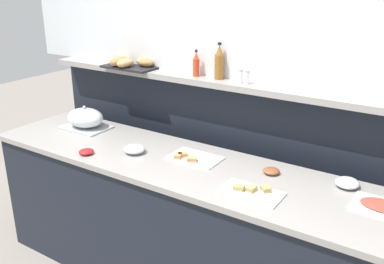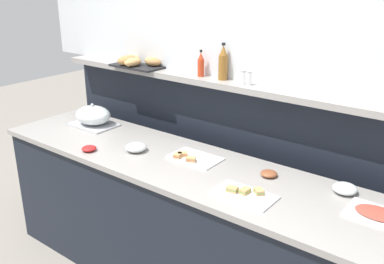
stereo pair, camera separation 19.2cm
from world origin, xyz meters
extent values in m
plane|color=gray|center=(0.00, 0.60, 0.00)|extent=(12.00, 12.00, 0.00)
cube|color=black|center=(0.00, 0.00, 0.43)|extent=(2.67, 0.62, 0.85)
cube|color=gray|center=(0.00, 0.00, 0.87)|extent=(2.71, 0.66, 0.03)
cube|color=black|center=(0.00, 0.51, 0.63)|extent=(2.87, 0.08, 1.27)
cube|color=gray|center=(0.00, 0.46, 1.29)|extent=(2.87, 0.22, 0.04)
cube|color=white|center=(0.04, 0.09, 0.89)|extent=(0.31, 0.20, 0.01)
cube|color=tan|center=(-0.04, 0.02, 0.90)|extent=(0.05, 0.07, 0.01)
cube|color=#D1664C|center=(-0.04, 0.02, 0.91)|extent=(0.05, 0.07, 0.01)
cube|color=tan|center=(-0.04, 0.02, 0.92)|extent=(0.05, 0.07, 0.01)
cube|color=tan|center=(-0.03, 0.06, 0.90)|extent=(0.07, 0.07, 0.01)
cube|color=#D1664C|center=(-0.03, 0.06, 0.91)|extent=(0.07, 0.07, 0.01)
cube|color=tan|center=(-0.03, 0.06, 0.92)|extent=(0.07, 0.07, 0.01)
cube|color=tan|center=(0.06, 0.03, 0.90)|extent=(0.07, 0.06, 0.01)
cube|color=#D1664C|center=(0.06, 0.03, 0.91)|extent=(0.07, 0.06, 0.01)
cube|color=tan|center=(0.06, 0.03, 0.92)|extent=(0.07, 0.06, 0.01)
cube|color=white|center=(0.52, -0.13, 0.89)|extent=(0.32, 0.18, 0.01)
cube|color=tan|center=(0.46, -0.14, 0.90)|extent=(0.06, 0.05, 0.01)
cube|color=#66994C|center=(0.46, -0.14, 0.91)|extent=(0.06, 0.05, 0.01)
cube|color=tan|center=(0.46, -0.14, 0.92)|extent=(0.06, 0.05, 0.01)
cube|color=tan|center=(0.52, -0.12, 0.90)|extent=(0.04, 0.06, 0.01)
cube|color=#66994C|center=(0.52, -0.12, 0.91)|extent=(0.04, 0.06, 0.01)
cube|color=tan|center=(0.52, -0.12, 0.92)|extent=(0.04, 0.06, 0.01)
cube|color=tan|center=(0.58, -0.08, 0.90)|extent=(0.07, 0.07, 0.01)
cube|color=#66994C|center=(0.58, -0.08, 0.91)|extent=(0.07, 0.07, 0.01)
cube|color=tan|center=(0.58, -0.08, 0.92)|extent=(0.07, 0.07, 0.01)
cube|color=silver|center=(1.12, 0.08, 0.89)|extent=(0.28, 0.20, 0.01)
ellipsoid|color=#B24738|center=(1.12, 0.08, 0.91)|extent=(0.21, 0.14, 0.01)
cube|color=#B7BABF|center=(-0.93, 0.12, 0.90)|extent=(0.34, 0.24, 0.01)
ellipsoid|color=silver|center=(-0.93, 0.12, 0.97)|extent=(0.29, 0.23, 0.14)
sphere|color=#B7BABF|center=(-0.93, 0.12, 1.05)|extent=(0.02, 0.02, 0.02)
ellipsoid|color=silver|center=(0.91, 0.21, 0.91)|extent=(0.13, 0.13, 0.05)
ellipsoid|color=#599959|center=(0.91, 0.21, 0.91)|extent=(0.10, 0.10, 0.03)
ellipsoid|color=silver|center=(-0.33, -0.04, 0.92)|extent=(0.13, 0.13, 0.05)
ellipsoid|color=#BF4C3F|center=(-0.33, -0.04, 0.91)|extent=(0.10, 0.10, 0.03)
ellipsoid|color=red|center=(-0.57, -0.22, 0.91)|extent=(0.09, 0.09, 0.03)
ellipsoid|color=brown|center=(0.51, 0.15, 0.91)|extent=(0.09, 0.09, 0.03)
cylinder|color=red|center=(-0.18, 0.44, 1.36)|extent=(0.04, 0.04, 0.12)
cone|color=red|center=(-0.18, 0.44, 1.44)|extent=(0.04, 0.04, 0.04)
cylinder|color=black|center=(-0.18, 0.44, 1.47)|extent=(0.02, 0.02, 0.02)
cylinder|color=#8E5B23|center=(-0.01, 0.45, 1.39)|extent=(0.06, 0.06, 0.16)
cone|color=#8E5B23|center=(-0.01, 0.45, 1.50)|extent=(0.05, 0.05, 0.06)
cylinder|color=black|center=(-0.01, 0.45, 1.53)|extent=(0.02, 0.02, 0.02)
cylinder|color=white|center=(0.15, 0.43, 1.34)|extent=(0.03, 0.03, 0.08)
cylinder|color=#B7BABF|center=(0.15, 0.43, 1.39)|extent=(0.03, 0.03, 0.01)
cylinder|color=white|center=(0.20, 0.43, 1.34)|extent=(0.03, 0.03, 0.08)
cylinder|color=#B7BABF|center=(0.20, 0.43, 1.39)|extent=(0.03, 0.03, 0.01)
cube|color=black|center=(-0.73, 0.43, 1.31)|extent=(0.40, 0.26, 0.02)
ellipsoid|color=tan|center=(-0.72, 0.35, 1.35)|extent=(0.09, 0.15, 0.06)
ellipsoid|color=#AD7A47|center=(-0.61, 0.45, 1.35)|extent=(0.13, 0.10, 0.06)
ellipsoid|color=tan|center=(-0.67, 0.50, 1.35)|extent=(0.14, 0.14, 0.06)
ellipsoid|color=tan|center=(-0.84, 0.48, 1.35)|extent=(0.16, 0.17, 0.05)
ellipsoid|color=#AD7A47|center=(-0.79, 0.36, 1.36)|extent=(0.13, 0.17, 0.07)
ellipsoid|color=#AD7A47|center=(-0.85, 0.44, 1.35)|extent=(0.11, 0.14, 0.06)
camera|label=1|loc=(1.33, -1.92, 1.95)|focal=40.00mm
camera|label=2|loc=(1.48, -1.81, 1.95)|focal=40.00mm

